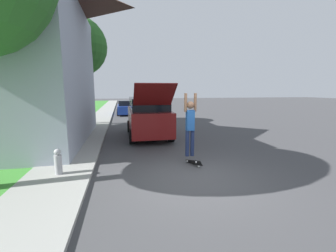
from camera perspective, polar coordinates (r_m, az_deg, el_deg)
ground_plane at (r=6.45m, az=5.58°, el=-13.07°), size 120.00×120.00×0.00m
sidewalk at (r=12.07m, az=-20.04°, el=-2.80°), size 1.80×80.00×0.10m
lawn_tree_far at (r=16.97m, az=-22.09°, el=18.18°), size 3.92×3.92×7.19m
suv_parked at (r=11.76m, az=-5.11°, el=2.55°), size 2.08×5.29×2.70m
car_down_street at (r=22.96m, az=-10.41°, el=4.60°), size 1.94×4.20×1.40m
skateboarder at (r=7.29m, az=5.63°, el=0.54°), size 0.41×0.24×2.06m
skateboard at (r=7.50m, az=6.56°, el=-9.25°), size 0.37×0.71×0.34m
fire_hydrant at (r=7.04m, az=-26.14°, el=-8.19°), size 0.20×0.20×0.72m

